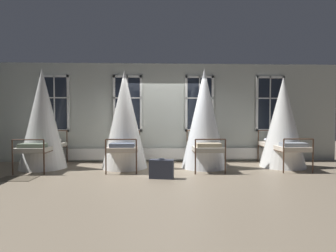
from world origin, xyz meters
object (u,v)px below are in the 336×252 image
at_px(cot_second, 125,120).
at_px(cot_first, 43,120).
at_px(cot_third, 204,120).
at_px(cot_fourth, 283,123).
at_px(suitcase_dark, 162,169).

bearing_deg(cot_second, cot_first, 88.54).
height_order(cot_first, cot_third, cot_third).
bearing_deg(cot_first, cot_second, -91.14).
distance_m(cot_second, cot_third, 2.24).
height_order(cot_third, cot_fourth, cot_third).
distance_m(cot_fourth, suitcase_dark, 3.89).
height_order(cot_second, cot_fourth, cot_second).
bearing_deg(suitcase_dark, cot_second, 137.00).
bearing_deg(cot_fourth, cot_first, 90.43).
distance_m(cot_first, suitcase_dark, 3.76).
distance_m(cot_third, suitcase_dark, 2.14).
relative_size(cot_fourth, suitcase_dark, 4.38).
xyz_separation_m(cot_first, suitcase_dark, (3.29, -1.41, -1.13)).
bearing_deg(suitcase_dark, cot_first, 167.85).
bearing_deg(cot_fourth, cot_third, 91.45).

